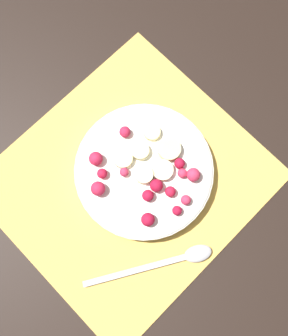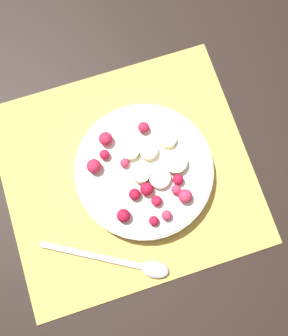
{
  "view_description": "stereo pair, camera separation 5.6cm",
  "coord_description": "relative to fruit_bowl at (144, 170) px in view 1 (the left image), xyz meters",
  "views": [
    {
      "loc": [
        0.06,
        0.09,
        0.59
      ],
      "look_at": [
        -0.03,
        0.01,
        0.04
      ],
      "focal_mm": 40.0,
      "sensor_mm": 36.0,
      "label": 1
    },
    {
      "loc": [
        0.01,
        0.12,
        0.59
      ],
      "look_at": [
        -0.03,
        0.01,
        0.04
      ],
      "focal_mm": 40.0,
      "sensor_mm": 36.0,
      "label": 2
    }
  ],
  "objects": [
    {
      "name": "fruit_bowl",
      "position": [
        0.0,
        0.0,
        0.0
      ],
      "size": [
        0.21,
        0.21,
        0.05
      ],
      "color": "silver",
      "rests_on": "placemat"
    },
    {
      "name": "placemat",
      "position": [
        0.03,
        -0.01,
        -0.02
      ],
      "size": [
        0.39,
        0.36,
        0.01
      ],
      "color": "#E0B251",
      "rests_on": "ground_plane"
    },
    {
      "name": "ground_plane",
      "position": [
        0.03,
        -0.01,
        -0.02
      ],
      "size": [
        3.0,
        3.0,
        0.0
      ],
      "primitive_type": "plane",
      "color": "black"
    },
    {
      "name": "spoon",
      "position": [
        0.06,
        0.13,
        -0.01
      ],
      "size": [
        0.18,
        0.11,
        0.01
      ],
      "rotation": [
        0.0,
        0.0,
        2.62
      ],
      "color": "#B2B2B7",
      "rests_on": "placemat"
    }
  ]
}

